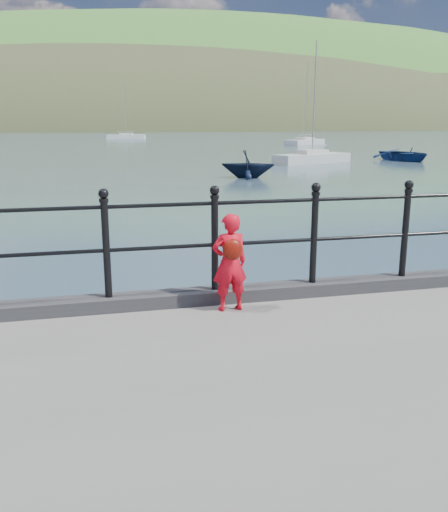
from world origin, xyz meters
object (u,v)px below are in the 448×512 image
object	(u,v)px
railing	(161,234)
launch_blue	(405,154)
sailboat_deep	(126,137)
launch_navy	(248,164)
child	(230,262)
sailboat_far	(305,142)
sailboat_near	(312,159)

from	to	relation	value
railing	launch_blue	bearing A→B (deg)	54.78
railing	sailboat_deep	bearing A→B (deg)	86.77
launch_navy	sailboat_deep	bearing A→B (deg)	23.69
child	launch_navy	distance (m)	24.34
launch_blue	sailboat_deep	bearing A→B (deg)	99.53
child	launch_blue	size ratio (longest dim) A/B	0.22
launch_blue	launch_navy	world-z (taller)	launch_navy
sailboat_deep	launch_blue	bearing A→B (deg)	-61.44
sailboat_far	sailboat_near	xyz separation A→B (m)	(-11.45, -30.18, -0.00)
child	sailboat_deep	distance (m)	94.71
railing	launch_navy	xyz separation A→B (m)	(7.57, 23.01, -1.07)
launch_blue	sailboat_far	world-z (taller)	sailboat_far
sailboat_near	launch_navy	bearing A→B (deg)	-152.13
launch_blue	sailboat_deep	distance (m)	63.87
railing	sailboat_far	size ratio (longest dim) A/B	1.71
railing	launch_navy	distance (m)	24.25
sailboat_near	launch_blue	bearing A→B (deg)	-16.37
railing	sailboat_deep	world-z (taller)	sailboat_deep
launch_navy	railing	bearing A→B (deg)	-176.31
launch_blue	launch_navy	distance (m)	18.61
child	launch_blue	xyz separation A→B (m)	(22.58, 33.29, -1.03)
child	launch_blue	bearing A→B (deg)	-128.74
launch_blue	railing	bearing A→B (deg)	-132.03
sailboat_far	child	bearing A→B (deg)	-152.41
sailboat_near	sailboat_far	bearing A→B (deg)	46.75
child	sailboat_far	bearing A→B (deg)	-117.03
sailboat_deep	sailboat_near	size ratio (longest dim) A/B	1.12
railing	sailboat_far	world-z (taller)	sailboat_far
child	launch_navy	size ratio (longest dim) A/B	0.38
sailboat_deep	child	bearing A→B (deg)	-80.57
launch_blue	sailboat_far	size ratio (longest dim) A/B	0.47
sailboat_near	railing	bearing A→B (deg)	-137.66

